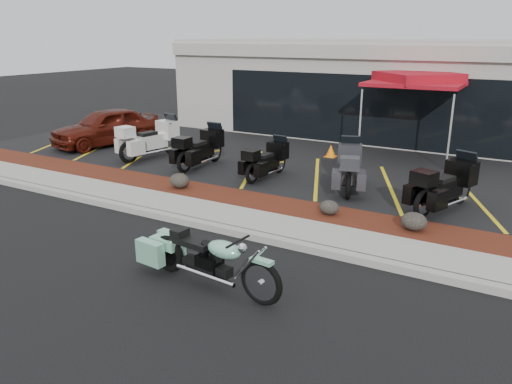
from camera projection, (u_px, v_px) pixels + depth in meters
The scene contains 18 objects.
ground at pixel (209, 249), 10.23m from camera, with size 90.00×90.00×0.00m, color black.
curb at pixel (233, 231), 10.95m from camera, with size 24.00×0.25×0.15m, color gray.
sidewalk at pixel (249, 221), 11.53m from camera, with size 24.00×1.20×0.15m, color gray.
mulch_bed at pixel (273, 206), 12.53m from camera, with size 24.00×1.20×0.16m, color #3E1B0E.
upper_lot at pixel (346, 161), 17.01m from camera, with size 26.00×9.60×0.15m, color black.
dealership_building at pixel (398, 88), 21.63m from camera, with size 18.00×8.16×4.00m.
boulder_left at pixel (179, 181), 13.70m from camera, with size 0.58×0.48×0.41m, color black.
boulder_mid at pixel (329, 207), 11.68m from camera, with size 0.48×0.40×0.34m, color black.
boulder_right at pixel (414, 221), 10.72m from camera, with size 0.56×0.47×0.40m, color black.
hero_cruiser at pixel (262, 276), 7.94m from camera, with size 2.96×0.75×1.04m, color #7BC09F, non-canonical shape.
touring_white at pixel (171, 134), 17.53m from camera, with size 2.48×0.95×1.44m, color white, non-canonical shape.
touring_black_front at pixel (215, 142), 16.45m from camera, with size 2.28×0.87×1.33m, color black, non-canonical shape.
touring_black_mid at pixel (280, 154), 15.14m from camera, with size 2.01×0.77×1.17m, color black, non-canonical shape.
touring_grey at pixel (350, 159), 14.20m from camera, with size 2.30×0.88×1.34m, color #313237, non-canonical shape.
touring_black_rear at pixel (464, 177), 12.31m from camera, with size 2.33×0.89×1.35m, color black, non-canonical shape.
parked_car at pixel (106, 127), 18.98m from camera, with size 1.65×4.11×1.40m, color #4D130B.
traffic_cone at pixel (331, 151), 17.25m from camera, with size 0.35×0.35×0.42m, color orange.
popup_canopy at pixel (417, 80), 16.72m from camera, with size 3.88×3.88×2.85m.
Camera 1 is at (5.48, -7.71, 4.19)m, focal length 35.00 mm.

